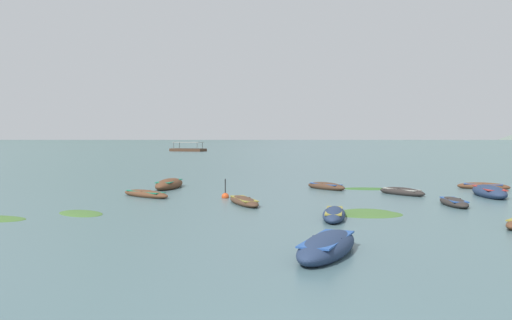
# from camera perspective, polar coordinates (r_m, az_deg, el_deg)

# --- Properties ---
(ground_plane) EXTENTS (6000.00, 6000.00, 0.00)m
(ground_plane) POSITION_cam_1_polar(r_m,az_deg,el_deg) (1506.82, 3.45, 2.28)
(ground_plane) COLOR slate
(mountain_1) EXTENTS (1476.55, 1476.55, 519.10)m
(mountain_1) POSITION_cam_1_polar(r_m,az_deg,el_deg) (1966.54, -17.02, 9.79)
(mountain_1) COLOR #56665B
(mountain_1) RESTS_ON ground
(mountain_2) EXTENTS (575.53, 575.53, 192.44)m
(mountain_2) POSITION_cam_1_polar(r_m,az_deg,el_deg) (2144.01, 12.23, 4.84)
(mountain_2) COLOR slate
(mountain_2) RESTS_ON ground
(rowboat_0) EXTENTS (1.65, 4.56, 0.80)m
(rowboat_0) POSITION_cam_1_polar(r_m,az_deg,el_deg) (35.48, -9.49, -2.65)
(rowboat_0) COLOR brown
(rowboat_0) RESTS_ON ground
(rowboat_1) EXTENTS (2.87, 3.25, 0.57)m
(rowboat_1) POSITION_cam_1_polar(r_m,az_deg,el_deg) (34.53, 7.68, -2.89)
(rowboat_1) COLOR #4C3323
(rowboat_1) RESTS_ON ground
(rowboat_3) EXTENTS (1.88, 4.62, 0.79)m
(rowboat_3) POSITION_cam_1_polar(r_m,az_deg,el_deg) (33.02, 24.21, -3.21)
(rowboat_3) COLOR navy
(rowboat_3) RESTS_ON ground
(rowboat_4) EXTENTS (2.59, 4.25, 0.75)m
(rowboat_4) POSITION_cam_1_polar(r_m,az_deg,el_deg) (15.31, 7.80, -9.38)
(rowboat_4) COLOR navy
(rowboat_4) RESTS_ON ground
(rowboat_5) EXTENTS (1.36, 3.74, 0.55)m
(rowboat_5) POSITION_cam_1_polar(r_m,az_deg,el_deg) (22.04, 8.55, -5.92)
(rowboat_5) COLOR navy
(rowboat_5) RESTS_ON ground
(rowboat_6) EXTENTS (3.40, 2.28, 0.55)m
(rowboat_6) POSITION_cam_1_polar(r_m,az_deg,el_deg) (37.40, 23.66, -2.67)
(rowboat_6) COLOR brown
(rowboat_6) RESTS_ON ground
(rowboat_8) EXTENTS (2.34, 4.00, 0.46)m
(rowboat_8) POSITION_cam_1_polar(r_m,az_deg,el_deg) (26.54, -1.35, -4.54)
(rowboat_8) COLOR #4C3323
(rowboat_8) RESTS_ON ground
(rowboat_9) EXTENTS (1.05, 3.21, 0.48)m
(rowboat_9) POSITION_cam_1_polar(r_m,az_deg,el_deg) (27.82, 20.88, -4.36)
(rowboat_9) COLOR #2D2826
(rowboat_9) RESTS_ON ground
(rowboat_11) EXTENTS (2.74, 3.13, 0.55)m
(rowboat_11) POSITION_cam_1_polar(r_m,az_deg,el_deg) (32.06, 15.71, -3.38)
(rowboat_11) COLOR #2D2826
(rowboat_11) RESTS_ON ground
(rowboat_12) EXTENTS (3.62, 3.10, 0.49)m
(rowboat_12) POSITION_cam_1_polar(r_m,az_deg,el_deg) (30.46, -12.01, -3.67)
(rowboat_12) COLOR brown
(rowboat_12) RESTS_ON ground
(ferry_0) EXTENTS (9.63, 6.41, 2.54)m
(ferry_0) POSITION_cam_1_polar(r_m,az_deg,el_deg) (133.54, -7.46, 1.14)
(ferry_0) COLOR #4C3323
(ferry_0) RESTS_ON ground
(mooring_buoy) EXTENTS (0.42, 0.42, 1.21)m
(mooring_buoy) POSITION_cam_1_polar(r_m,az_deg,el_deg) (29.18, -3.39, -3.99)
(mooring_buoy) COLOR #DB4C1E
(mooring_buoy) RESTS_ON ground
(weed_patch_0) EXTENTS (3.66, 1.80, 0.14)m
(weed_patch_0) POSITION_cam_1_polar(r_m,az_deg,el_deg) (35.13, 12.14, -3.12)
(weed_patch_0) COLOR #38662D
(weed_patch_0) RESTS_ON ground
(weed_patch_1) EXTENTS (3.48, 2.86, 0.14)m
(weed_patch_1) POSITION_cam_1_polar(r_m,az_deg,el_deg) (23.63, 11.86, -5.80)
(weed_patch_1) COLOR #477033
(weed_patch_1) RESTS_ON ground
(weed_patch_3) EXTENTS (2.67, 2.56, 0.14)m
(weed_patch_3) POSITION_cam_1_polar(r_m,az_deg,el_deg) (24.18, 12.07, -5.62)
(weed_patch_3) COLOR #477033
(weed_patch_3) RESTS_ON ground
(weed_patch_4) EXTENTS (3.06, 3.01, 0.14)m
(weed_patch_4) POSITION_cam_1_polar(r_m,az_deg,el_deg) (24.51, -18.66, -5.58)
(weed_patch_4) COLOR #477033
(weed_patch_4) RESTS_ON ground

